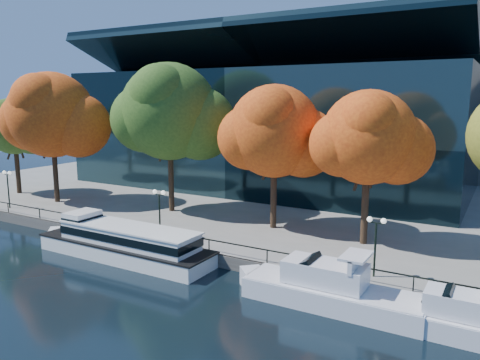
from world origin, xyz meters
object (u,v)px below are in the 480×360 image
Objects in this scene: tree_0 at (14,128)px; tree_4 at (370,140)px; lamp_1 at (159,202)px; cruiser_near at (325,288)px; tour_boat at (120,241)px; tree_3 at (276,133)px; lamp_2 at (376,233)px; lamp_0 at (8,181)px; tree_2 at (171,114)px; tree_1 at (52,117)px; cruiser_far at (462,320)px.

tree_0 is 42.83m from tree_4.
lamp_1 is (-15.71, -6.74, -5.47)m from tree_4.
lamp_1 is (-16.12, 3.66, 2.87)m from cruiser_near.
tree_3 is at bearing 51.95° from tour_boat.
tree_3 is 14.25m from lamp_2.
tree_3 reaches higher than lamp_0.
lamp_0 is 1.00× the size of lamp_2.
tree_0 is 2.90× the size of lamp_2.
tree_2 is (22.35, 2.16, 1.97)m from tree_0.
tree_1 is 1.13× the size of tree_3.
tour_boat is 20.05m from lamp_0.
cruiser_near is 44.92m from tree_0.
tree_4 reaches higher than tree_0.
tree_0 reaches higher than tour_boat.
tree_4 is at bearing 109.88° from lamp_2.
cruiser_near is at bearing -87.78° from tree_4.
tree_0 is (-43.22, 9.27, 8.01)m from cruiser_near.
lamp_2 is at bearing -7.07° from tree_0.
lamp_1 is at bearing -134.93° from tree_3.
cruiser_far is (25.03, -0.30, -0.39)m from tour_boat.
tree_2 is at bearing 12.60° from tree_1.
lamp_2 is (18.15, 0.00, 0.00)m from lamp_1.
cruiser_near is at bearing -13.37° from tree_1.
lamp_0 reaches higher than cruiser_far.
cruiser_near is 25.80m from tree_2.
tree_4 is (16.90, 10.27, 8.07)m from tour_boat.
tree_1 reaches higher than tour_boat.
tree_1 is 3.61× the size of lamp_2.
tree_1 is 1.18× the size of tree_4.
lamp_0 is at bearing 174.34° from cruiser_near.
tree_0 is 0.77× the size of tree_2.
tree_0 is 0.80× the size of tree_1.
tour_boat is at bearing -108.64° from lamp_1.
cruiser_far is 2.38× the size of lamp_0.
lamp_1 is at bearing -58.58° from tree_2.
tree_0 is 2.90× the size of lamp_1.
lamp_2 is at bearing 10.33° from tour_boat.
lamp_1 is at bearing 180.00° from lamp_2.
cruiser_far is at bearing -33.92° from tree_3.
tree_0 is 8.51m from tree_1.
tree_1 is at bearing 155.11° from tour_boat.
lamp_0 is at bearing -113.03° from tree_1.
tour_boat is 1.18× the size of tree_1.
cruiser_near is 0.81× the size of tree_2.
tree_2 is 19.16m from lamp_0.
tour_boat is at bearing -19.43° from tree_0.
tour_boat is 4.26× the size of lamp_0.
tree_0 is 9.91m from lamp_0.
tree_0 is at bearing 167.89° from cruiser_near.
cruiser_near is at bearing -119.09° from lamp_2.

